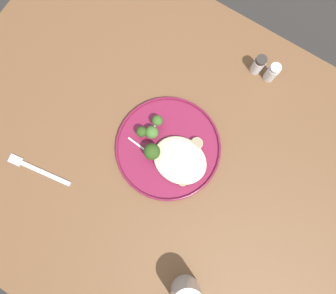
# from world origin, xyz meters

# --- Properties ---
(ground) EXTENTS (6.00, 6.00, 0.00)m
(ground) POSITION_xyz_m (0.00, 0.00, 0.00)
(ground) COLOR #2D2B28
(wooden_dining_table) EXTENTS (1.40, 1.00, 0.74)m
(wooden_dining_table) POSITION_xyz_m (0.00, 0.00, 0.66)
(wooden_dining_table) COLOR brown
(wooden_dining_table) RESTS_ON ground
(dinner_plate) EXTENTS (0.29, 0.29, 0.02)m
(dinner_plate) POSITION_xyz_m (0.05, -0.04, 0.75)
(dinner_plate) COLOR maroon
(dinner_plate) RESTS_ON wooden_dining_table
(noodle_bed) EXTENTS (0.15, 0.12, 0.03)m
(noodle_bed) POSITION_xyz_m (0.01, -0.02, 0.76)
(noodle_bed) COLOR beige
(noodle_bed) RESTS_ON dinner_plate
(seared_scallop_front_small) EXTENTS (0.03, 0.03, 0.02)m
(seared_scallop_front_small) POSITION_xyz_m (0.00, 0.01, 0.76)
(seared_scallop_front_small) COLOR #E5C689
(seared_scallop_front_small) RESTS_ON dinner_plate
(seared_scallop_tiny_bay) EXTENTS (0.03, 0.03, 0.02)m
(seared_scallop_tiny_bay) POSITION_xyz_m (0.02, -0.07, 0.76)
(seared_scallop_tiny_bay) COLOR #E5C689
(seared_scallop_tiny_bay) RESTS_ON dinner_plate
(seared_scallop_tilted_round) EXTENTS (0.03, 0.03, 0.02)m
(seared_scallop_tilted_round) POSITION_xyz_m (-0.01, -0.09, 0.76)
(seared_scallop_tilted_round) COLOR beige
(seared_scallop_tilted_round) RESTS_ON dinner_plate
(seared_scallop_rear_pale) EXTENTS (0.03, 0.03, 0.01)m
(seared_scallop_rear_pale) POSITION_xyz_m (-0.02, -0.00, 0.76)
(seared_scallop_rear_pale) COLOR #E5C689
(seared_scallop_rear_pale) RESTS_ON dinner_plate
(seared_scallop_center_golden) EXTENTS (0.02, 0.02, 0.01)m
(seared_scallop_center_golden) POSITION_xyz_m (-0.03, 0.02, 0.76)
(seared_scallop_center_golden) COLOR #E5C689
(seared_scallop_center_golden) RESTS_ON dinner_plate
(seared_scallop_half_hidden) EXTENTS (0.03, 0.03, 0.02)m
(seared_scallop_half_hidden) POSITION_xyz_m (0.02, -0.04, 0.76)
(seared_scallop_half_hidden) COLOR #DBB77A
(seared_scallop_half_hidden) RESTS_ON dinner_plate
(broccoli_floret_small_sprig) EXTENTS (0.04, 0.04, 0.07)m
(broccoli_floret_small_sprig) POSITION_xyz_m (0.08, -0.00, 0.79)
(broccoli_floret_small_sprig) COLOR #89A356
(broccoli_floret_small_sprig) RESTS_ON dinner_plate
(broccoli_floret_tall_stalk) EXTENTS (0.04, 0.04, 0.05)m
(broccoli_floret_tall_stalk) POSITION_xyz_m (0.11, -0.04, 0.78)
(broccoli_floret_tall_stalk) COLOR #7A994C
(broccoli_floret_tall_stalk) RESTS_ON dinner_plate
(broccoli_floret_center_pile) EXTENTS (0.03, 0.03, 0.05)m
(broccoli_floret_center_pile) POSITION_xyz_m (0.11, -0.08, 0.78)
(broccoli_floret_center_pile) COLOR #89A356
(broccoli_floret_center_pile) RESTS_ON dinner_plate
(broccoli_floret_beside_noodles) EXTENTS (0.03, 0.03, 0.05)m
(broccoli_floret_beside_noodles) POSITION_xyz_m (0.13, -0.03, 0.78)
(broccoli_floret_beside_noodles) COLOR #89A356
(broccoli_floret_beside_noodles) RESTS_ON dinner_plate
(onion_sliver_curled_piece) EXTENTS (0.05, 0.01, 0.00)m
(onion_sliver_curled_piece) POSITION_xyz_m (0.07, -0.00, 0.75)
(onion_sliver_curled_piece) COLOR silver
(onion_sliver_curled_piece) RESTS_ON dinner_plate
(onion_sliver_pale_crescent) EXTENTS (0.01, 0.05, 0.00)m
(onion_sliver_pale_crescent) POSITION_xyz_m (0.11, -0.07, 0.75)
(onion_sliver_pale_crescent) COLOR silver
(onion_sliver_pale_crescent) RESTS_ON dinner_plate
(onion_sliver_short_strip) EXTENTS (0.06, 0.01, 0.00)m
(onion_sliver_short_strip) POSITION_xyz_m (0.13, -0.00, 0.75)
(onion_sliver_short_strip) COLOR silver
(onion_sliver_short_strip) RESTS_ON dinner_plate
(dinner_fork) EXTENTS (0.19, 0.05, 0.00)m
(dinner_fork) POSITION_xyz_m (0.32, 0.20, 0.74)
(dinner_fork) COLOR silver
(dinner_fork) RESTS_ON wooden_dining_table
(salt_shaker) EXTENTS (0.03, 0.03, 0.07)m
(salt_shaker) POSITION_xyz_m (-0.08, -0.37, 0.77)
(salt_shaker) COLOR white
(salt_shaker) RESTS_ON wooden_dining_table
(pepper_shaker) EXTENTS (0.03, 0.03, 0.07)m
(pepper_shaker) POSITION_xyz_m (-0.04, -0.37, 0.77)
(pepper_shaker) COLOR white
(pepper_shaker) RESTS_ON wooden_dining_table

